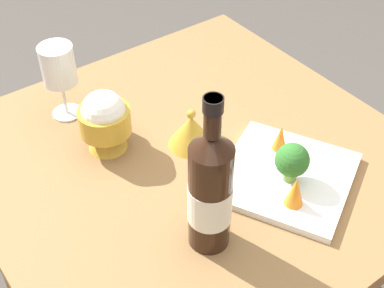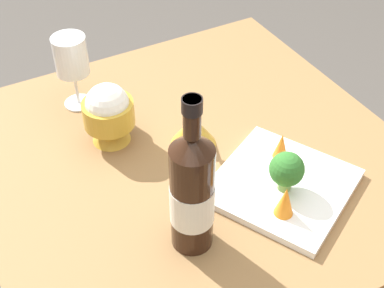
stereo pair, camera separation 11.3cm
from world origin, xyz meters
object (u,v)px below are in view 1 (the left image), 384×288
(wine_glass, at_px, (58,67))
(rice_bowl, at_px, (105,120))
(wine_bottle, at_px, (210,191))
(serving_plate, at_px, (286,176))
(carrot_garnish_left, at_px, (280,138))
(carrot_garnish_right, at_px, (295,191))
(broccoli_floret, at_px, (292,161))
(rice_bowl_lid, at_px, (191,131))

(wine_glass, distance_m, rice_bowl, 0.17)
(wine_bottle, relative_size, serving_plate, 0.95)
(carrot_garnish_left, height_order, carrot_garnish_right, carrot_garnish_right)
(serving_plate, distance_m, carrot_garnish_left, 0.09)
(wine_bottle, distance_m, wine_glass, 0.49)
(wine_glass, xyz_separation_m, serving_plate, (0.46, 0.26, -0.12))
(carrot_garnish_left, relative_size, carrot_garnish_right, 0.91)
(serving_plate, distance_m, broccoli_floret, 0.06)
(carrot_garnish_right, bearing_deg, broccoli_floret, 143.02)
(broccoli_floret, relative_size, carrot_garnish_left, 1.45)
(rice_bowl, relative_size, carrot_garnish_right, 2.18)
(serving_plate, bearing_deg, wine_bottle, -82.80)
(rice_bowl, bearing_deg, rice_bowl_lid, 56.42)
(carrot_garnish_left, bearing_deg, serving_plate, -31.61)
(wine_glass, xyz_separation_m, carrot_garnish_left, (0.39, 0.30, -0.08))
(wine_bottle, bearing_deg, broccoli_floret, 93.77)
(wine_bottle, height_order, serving_plate, wine_bottle)
(rice_bowl, relative_size, broccoli_floret, 1.65)
(rice_bowl, xyz_separation_m, rice_bowl_lid, (0.10, 0.15, -0.04))
(carrot_garnish_right, bearing_deg, serving_plate, 145.30)
(serving_plate, height_order, carrot_garnish_left, carrot_garnish_left)
(serving_plate, bearing_deg, rice_bowl, -141.26)
(wine_bottle, xyz_separation_m, broccoli_floret, (-0.01, 0.21, -0.06))
(serving_plate, bearing_deg, broccoli_floret, -24.91)
(wine_bottle, xyz_separation_m, serving_plate, (-0.03, 0.22, -0.12))
(wine_glass, xyz_separation_m, rice_bowl_lid, (0.26, 0.17, -0.09))
(rice_bowl, xyz_separation_m, serving_plate, (0.30, 0.24, -0.07))
(rice_bowl_lid, xyz_separation_m, serving_plate, (0.20, 0.09, -0.03))
(wine_glass, xyz_separation_m, rice_bowl, (0.16, 0.02, -0.05))
(rice_bowl, distance_m, broccoli_floret, 0.39)
(wine_glass, distance_m, carrot_garnish_left, 0.50)
(rice_bowl, bearing_deg, serving_plate, 38.74)
(rice_bowl_lid, distance_m, serving_plate, 0.22)
(wine_glass, distance_m, serving_plate, 0.54)
(rice_bowl_lid, distance_m, carrot_garnish_left, 0.19)
(rice_bowl_lid, bearing_deg, rice_bowl, -123.58)
(wine_bottle, distance_m, rice_bowl_lid, 0.28)
(broccoli_floret, distance_m, carrot_garnish_left, 0.09)
(rice_bowl, distance_m, serving_plate, 0.39)
(wine_glass, relative_size, carrot_garnish_left, 3.03)
(rice_bowl, bearing_deg, wine_glass, -172.83)
(wine_bottle, xyz_separation_m, wine_glass, (-0.49, -0.04, 0.00))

